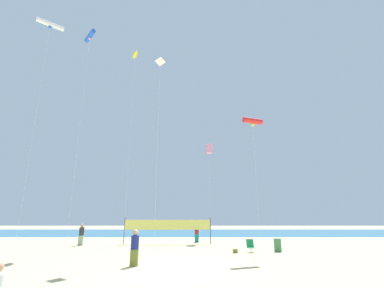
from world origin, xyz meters
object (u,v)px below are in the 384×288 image
Objects in this scene: beachgoer_maroon_shirt at (198,232)px; kite_blue_tube at (91,37)px; kite_white_diamond at (161,64)px; beachgoer_navy_shirt at (136,246)px; kite_yellow_inflatable at (136,56)px; beach_handbag at (236,251)px; kite_red_tube at (254,121)px; trash_barrel at (279,245)px; volleyball_net at (169,226)px; kite_white_tube at (51,25)px; folding_beach_chair at (252,245)px; beachgoer_charcoal_shirt at (83,234)px; kite_pink_box at (210,149)px.

kite_blue_tube is at bearing -51.67° from beachgoer_maroon_shirt.
beachgoer_navy_shirt is at bearing -96.84° from kite_white_diamond.
kite_blue_tube is at bearing -157.05° from kite_yellow_inflatable.
kite_white_diamond reaches higher than beach_handbag.
beach_handbag is 9.56m from kite_red_tube.
trash_barrel is 0.11× the size of volleyball_net.
kite_blue_tube is at bearing 34.22° from kite_white_tube.
kite_blue_tube is at bearing 165.57° from kite_red_tube.
folding_beach_chair is at bearing -1.43° from kite_white_tube.
kite_white_diamond reaches higher than beachgoer_maroon_shirt.
folding_beach_chair is (3.78, -7.53, -0.49)m from beachgoer_maroon_shirt.
volleyball_net reaches higher than trash_barrel.
kite_yellow_inflatable is at bearing -30.09° from beachgoer_navy_shirt.
kite_white_diamond is (-7.19, -0.17, 4.82)m from kite_red_tube.
trash_barrel is at bearing -17.32° from kite_yellow_inflatable.
kite_yellow_inflatable is (-3.69, -1.65, 17.19)m from volleyball_net.
kite_blue_tube is 3.53m from kite_white_tube.
kite_white_tube is 11.95m from kite_white_diamond.
kite_red_tube is at bearing 37.66° from beachgoer_maroon_shirt.
trash_barrel is 2.74× the size of beach_handbag.
kite_blue_tube is at bearing 153.74° from beachgoer_charcoal_shirt.
kite_yellow_inflatable is at bearing 162.68° from trash_barrel.
kite_yellow_inflatable is (-9.06, 4.61, 18.69)m from beach_handbag.
kite_pink_box is at bearing 29.87° from kite_white_tube.
kite_pink_box is (11.87, 4.52, 8.95)m from beachgoer_charcoal_shirt.
beachgoer_charcoal_shirt is at bearing 157.66° from kite_red_tube.
folding_beach_chair is at bearing 39.34° from beachgoer_maroon_shirt.
volleyball_net is at bearing 133.78° from kite_red_tube.
volleyball_net is 0.41× the size of kite_white_tube.
trash_barrel is (5.86, -7.18, -0.50)m from beachgoer_maroon_shirt.
volleyball_net is (-6.56, 5.84, 1.17)m from folding_beach_chair.
beachgoer_maroon_shirt is at bearing 27.60° from kite_white_tube.
beachgoer_navy_shirt is 5.49× the size of beach_handbag.
beachgoer_navy_shirt is 0.09× the size of kite_white_tube.
trash_barrel is 22.45m from kite_yellow_inflatable.
kite_white_tube is at bearing 12.16° from beachgoer_navy_shirt.
kite_red_tube is at bearing 1.34° from kite_white_diamond.
kite_white_tube reaches higher than kite_pink_box.
folding_beach_chair is 0.04× the size of kite_blue_tube.
beachgoer_maroon_shirt is at bearing 129.20° from trash_barrel.
beachgoer_charcoal_shirt is 19.32m from kite_white_tube.
kite_red_tube is (1.57, -0.98, 9.38)m from beach_handbag.
kite_yellow_inflatable is 12.90m from kite_pink_box.
kite_pink_box is 17.03m from kite_blue_tube.
kite_blue_tube is at bearing 152.45° from kite_white_diamond.
trash_barrel is (2.08, 0.35, -0.01)m from folding_beach_chair.
beachgoer_navy_shirt is at bearing -30.95° from kite_white_tube.
volleyball_net is (-8.64, 5.50, 1.18)m from trash_barrel.
kite_pink_box is at bearing 28.76° from kite_blue_tube.
trash_barrel is at bearing 13.24° from beach_handbag.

